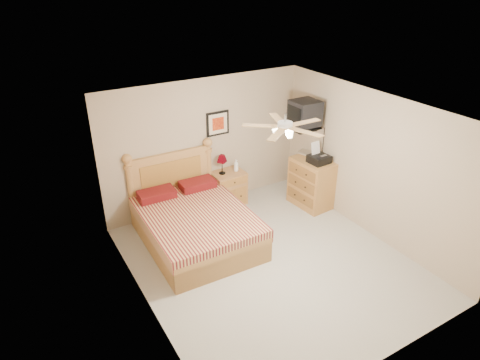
% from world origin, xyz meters
% --- Properties ---
extents(floor, '(4.50, 4.50, 0.00)m').
position_xyz_m(floor, '(0.00, 0.00, 0.00)').
color(floor, '#ACA89C').
rests_on(floor, ground).
extents(ceiling, '(4.00, 4.50, 0.04)m').
position_xyz_m(ceiling, '(0.00, 0.00, 2.50)').
color(ceiling, white).
rests_on(ceiling, ground).
extents(wall_back, '(4.00, 0.04, 2.50)m').
position_xyz_m(wall_back, '(0.00, 2.25, 1.25)').
color(wall_back, tan).
rests_on(wall_back, ground).
extents(wall_front, '(4.00, 0.04, 2.50)m').
position_xyz_m(wall_front, '(0.00, -2.25, 1.25)').
color(wall_front, tan).
rests_on(wall_front, ground).
extents(wall_left, '(0.04, 4.50, 2.50)m').
position_xyz_m(wall_left, '(-2.00, 0.00, 1.25)').
color(wall_left, tan).
rests_on(wall_left, ground).
extents(wall_right, '(0.04, 4.50, 2.50)m').
position_xyz_m(wall_right, '(2.00, 0.00, 1.25)').
color(wall_right, tan).
rests_on(wall_right, ground).
extents(bed, '(1.70, 2.20, 1.40)m').
position_xyz_m(bed, '(-0.76, 1.12, 0.70)').
color(bed, tan).
rests_on(bed, ground).
extents(nightstand, '(0.63, 0.48, 0.68)m').
position_xyz_m(nightstand, '(0.35, 2.00, 0.34)').
color(nightstand, '#A87337').
rests_on(nightstand, ground).
extents(table_lamp, '(0.25, 0.25, 0.39)m').
position_xyz_m(table_lamp, '(0.24, 2.03, 0.87)').
color(table_lamp, '#4F000C').
rests_on(table_lamp, nightstand).
extents(lotion_bottle, '(0.11, 0.11, 0.23)m').
position_xyz_m(lotion_bottle, '(0.52, 1.99, 0.79)').
color(lotion_bottle, white).
rests_on(lotion_bottle, nightstand).
extents(framed_picture, '(0.46, 0.04, 0.46)m').
position_xyz_m(framed_picture, '(0.27, 2.23, 1.62)').
color(framed_picture, black).
rests_on(framed_picture, wall_back).
extents(dresser, '(0.62, 0.85, 0.96)m').
position_xyz_m(dresser, '(1.73, 1.14, 0.48)').
color(dresser, '#AF7B3D').
rests_on(dresser, ground).
extents(fax_machine, '(0.37, 0.40, 0.38)m').
position_xyz_m(fax_machine, '(1.74, 1.01, 1.14)').
color(fax_machine, black).
rests_on(fax_machine, dresser).
extents(magazine_lower, '(0.25, 0.29, 0.02)m').
position_xyz_m(magazine_lower, '(1.70, 1.40, 0.97)').
color(magazine_lower, beige).
rests_on(magazine_lower, dresser).
extents(magazine_upper, '(0.32, 0.36, 0.02)m').
position_xyz_m(magazine_upper, '(1.71, 1.41, 0.99)').
color(magazine_upper, gray).
rests_on(magazine_upper, magazine_lower).
extents(wall_tv, '(0.56, 0.46, 0.58)m').
position_xyz_m(wall_tv, '(1.75, 1.34, 1.81)').
color(wall_tv, black).
rests_on(wall_tv, wall_right).
extents(ceiling_fan, '(1.14, 1.14, 0.28)m').
position_xyz_m(ceiling_fan, '(0.00, -0.20, 2.36)').
color(ceiling_fan, white).
rests_on(ceiling_fan, ceiling).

